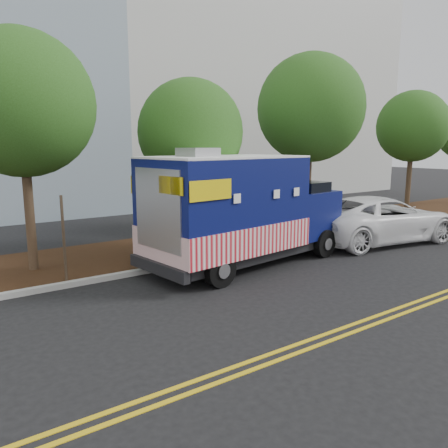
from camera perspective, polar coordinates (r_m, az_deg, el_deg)
ground at (r=12.89m, az=1.85°, el=-6.22°), size 120.00×120.00×0.00m
curb at (r=13.97m, az=-1.61°, el=-4.59°), size 120.00×0.18×0.15m
mulch_strip at (r=15.71m, az=-5.85°, el=-2.96°), size 120.00×4.00×0.15m
centerline_near at (r=9.90m, az=17.87°, el=-11.88°), size 120.00×0.10×0.01m
centerline_far at (r=9.77m, az=19.07°, el=-12.26°), size 120.00×0.10×0.01m
tree_a at (r=13.31m, az=-25.00°, el=13.99°), size 3.94×3.94×6.72m
tree_b at (r=15.31m, az=-4.38°, el=11.83°), size 3.62×3.62×5.90m
tree_c at (r=19.79m, az=11.26°, el=14.60°), size 4.63×4.63×7.54m
tree_d at (r=25.54m, az=23.42°, el=11.60°), size 3.71×3.71×6.49m
sign_post at (r=12.04m, az=-20.18°, el=-2.14°), size 0.06×0.06×2.40m
food_truck at (r=13.16m, az=2.03°, el=1.37°), size 7.06×3.35×3.58m
white_car at (r=17.69m, az=19.66°, el=0.62°), size 6.67×3.87×1.75m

